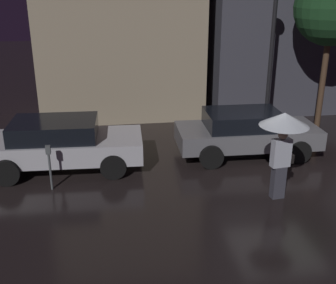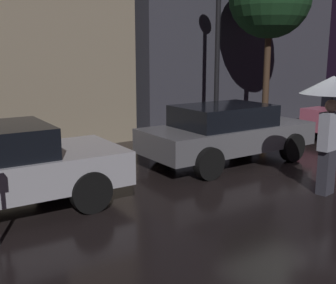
% 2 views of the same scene
% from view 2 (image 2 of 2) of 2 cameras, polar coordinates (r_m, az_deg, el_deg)
% --- Properties ---
extents(ground_plane, '(60.00, 60.00, 0.00)m').
position_cam_2_polar(ground_plane, '(9.68, 16.55, -4.02)').
color(ground_plane, black).
extents(building_facade_left, '(6.15, 3.00, 7.54)m').
position_cam_2_polar(building_facade_left, '(12.72, -20.76, 16.59)').
color(building_facade_left, gray).
rests_on(building_facade_left, ground).
extents(parked_car_grey, '(4.29, 1.94, 1.39)m').
position_cam_2_polar(parked_car_grey, '(10.12, 7.95, 1.39)').
color(parked_car_grey, slate).
rests_on(parked_car_grey, ground).
extents(pedestrian_with_umbrella, '(1.16, 1.16, 2.19)m').
position_cam_2_polar(pedestrian_with_umbrella, '(8.12, 21.33, 5.30)').
color(pedestrian_with_umbrella, '#383842').
rests_on(pedestrian_with_umbrella, ground).
extents(street_lamp_near, '(0.46, 0.46, 4.98)m').
position_cam_2_polar(street_lamp_near, '(12.38, 6.81, 16.52)').
color(street_lamp_near, black).
rests_on(street_lamp_near, ground).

